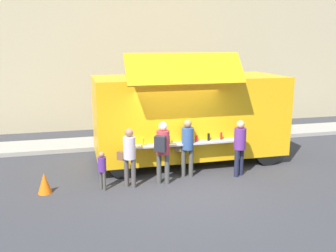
# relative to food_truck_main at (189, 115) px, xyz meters

# --- Properties ---
(ground_plane) EXTENTS (60.00, 60.00, 0.00)m
(ground_plane) POSITION_rel_food_truck_main_xyz_m (-0.75, -2.39, -1.53)
(ground_plane) COLOR #38383D
(curb_strip) EXTENTS (28.00, 1.60, 0.15)m
(curb_strip) POSITION_rel_food_truck_main_xyz_m (-4.00, 2.62, -1.46)
(curb_strip) COLOR #9E998E
(curb_strip) RESTS_ON ground
(building_behind) EXTENTS (32.00, 2.40, 9.17)m
(building_behind) POSITION_rel_food_truck_main_xyz_m (-3.00, 6.52, 3.05)
(building_behind) COLOR tan
(building_behind) RESTS_ON ground
(food_truck_main) EXTENTS (6.06, 3.17, 3.57)m
(food_truck_main) POSITION_rel_food_truck_main_xyz_m (0.00, 0.00, 0.00)
(food_truck_main) COLOR #F6B014
(food_truck_main) RESTS_ON ground
(traffic_cone_orange) EXTENTS (0.36, 0.36, 0.55)m
(traffic_cone_orange) POSITION_rel_food_truck_main_xyz_m (-4.45, -1.73, -1.26)
(traffic_cone_orange) COLOR orange
(traffic_cone_orange) RESTS_ON ground
(trash_bin) EXTENTS (0.60, 0.60, 0.98)m
(trash_bin) POSITION_rel_food_truck_main_xyz_m (4.42, 2.32, -1.04)
(trash_bin) COLOR #2E5E36
(trash_bin) RESTS_ON ground
(customer_front_ordering) EXTENTS (0.56, 0.35, 1.70)m
(customer_front_ordering) POSITION_rel_food_truck_main_xyz_m (-0.51, -1.45, -0.52)
(customer_front_ordering) COLOR #494941
(customer_front_ordering) RESTS_ON ground
(customer_mid_with_backpack) EXTENTS (0.48, 0.57, 1.75)m
(customer_mid_with_backpack) POSITION_rel_food_truck_main_xyz_m (-1.32, -1.84, -0.46)
(customer_mid_with_backpack) COLOR #494944
(customer_mid_with_backpack) RESTS_ON ground
(customer_rear_waiting) EXTENTS (0.49, 0.44, 1.63)m
(customer_rear_waiting) POSITION_rel_food_truck_main_xyz_m (-2.24, -1.82, -0.57)
(customer_rear_waiting) COLOR #4F4845
(customer_rear_waiting) RESTS_ON ground
(customer_extra_browsing) EXTENTS (0.34, 0.34, 1.67)m
(customer_extra_browsing) POSITION_rel_food_truck_main_xyz_m (0.99, -1.77, -0.53)
(customer_extra_browsing) COLOR #1F213B
(customer_extra_browsing) RESTS_ON ground
(child_near_queue) EXTENTS (0.21, 0.21, 1.05)m
(child_near_queue) POSITION_rel_food_truck_main_xyz_m (-2.97, -1.87, -0.90)
(child_near_queue) COLOR #4E4B43
(child_near_queue) RESTS_ON ground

